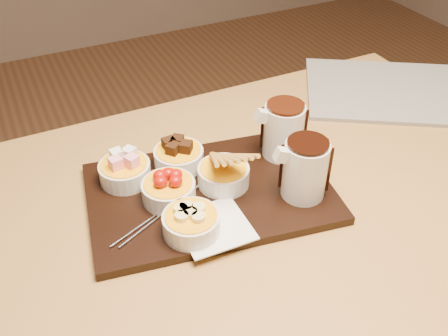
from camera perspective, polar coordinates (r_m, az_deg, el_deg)
name	(u,v)px	position (r m, az deg, el deg)	size (l,w,h in m)	color
dining_table	(262,227)	(1.05, 4.33, -6.70)	(1.20, 0.80, 0.75)	#A87C3E
serving_board	(210,193)	(0.96, -1.61, -2.87)	(0.46, 0.30, 0.02)	black
napkin	(214,226)	(0.88, -1.17, -6.70)	(0.12, 0.12, 0.00)	white
bowl_marshmallows	(125,172)	(0.99, -11.24, -0.47)	(0.10, 0.10, 0.04)	silver
bowl_cake	(179,158)	(1.01, -5.18, 1.15)	(0.10, 0.10, 0.04)	silver
bowl_strawberries	(169,191)	(0.93, -6.33, -2.66)	(0.10, 0.10, 0.04)	silver
bowl_biscotti	(223,176)	(0.96, -0.06, -0.90)	(0.10, 0.10, 0.04)	silver
bowl_bananas	(191,224)	(0.86, -3.76, -6.39)	(0.10, 0.10, 0.04)	silver
pitcher_dark_chocolate	(305,170)	(0.92, 9.23, -0.21)	(0.08, 0.08, 0.11)	silver
pitcher_milk_chocolate	(283,131)	(1.02, 6.81, 4.23)	(0.08, 0.08, 0.11)	silver
fondue_skewers	(167,207)	(0.92, -6.56, -4.48)	(0.26, 0.03, 0.01)	silver
newspaper	(384,90)	(1.36, 17.84, 8.44)	(0.39, 0.31, 0.01)	beige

